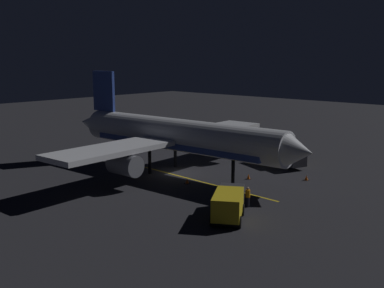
% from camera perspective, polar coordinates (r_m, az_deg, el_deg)
% --- Properties ---
extents(ground_plane, '(180.00, 180.00, 0.20)m').
position_cam_1_polar(ground_plane, '(50.55, -1.68, -3.73)').
color(ground_plane, '#242429').
extents(apron_guide_stripe, '(1.15, 19.19, 0.01)m').
position_cam_1_polar(apron_guide_stripe, '(47.22, 1.02, -4.63)').
color(apron_guide_stripe, gold).
rests_on(apron_guide_stripe, ground_plane).
extents(airliner, '(29.98, 32.34, 10.82)m').
position_cam_1_polar(airliner, '(50.06, -2.20, 0.97)').
color(airliner, white).
rests_on(airliner, ground_plane).
extents(baggage_truck, '(6.13, 4.85, 2.19)m').
position_cam_1_polar(baggage_truck, '(36.60, 4.56, -7.33)').
color(baggage_truck, gold).
rests_on(baggage_truck, ground_plane).
extents(catering_truck, '(4.26, 6.78, 2.39)m').
position_cam_1_polar(catering_truck, '(55.04, 10.88, -1.30)').
color(catering_truck, gold).
rests_on(catering_truck, ground_plane).
extents(ground_crew_worker, '(0.40, 0.40, 1.74)m').
position_cam_1_polar(ground_crew_worker, '(39.38, 6.88, -6.49)').
color(ground_crew_worker, black).
rests_on(ground_crew_worker, ground_plane).
extents(traffic_cone_near_left, '(0.50, 0.50, 0.55)m').
position_cam_1_polar(traffic_cone_near_left, '(46.39, -0.61, -4.60)').
color(traffic_cone_near_left, '#EA590F').
rests_on(traffic_cone_near_left, ground_plane).
extents(traffic_cone_near_right, '(0.50, 0.50, 0.55)m').
position_cam_1_polar(traffic_cone_near_right, '(48.37, 6.99, -4.04)').
color(traffic_cone_near_right, '#EA590F').
rests_on(traffic_cone_near_right, ground_plane).
extents(traffic_cone_under_wing, '(0.50, 0.50, 0.55)m').
position_cam_1_polar(traffic_cone_under_wing, '(43.87, 6.24, -5.56)').
color(traffic_cone_under_wing, '#EA590F').
rests_on(traffic_cone_under_wing, ground_plane).
extents(traffic_cone_far, '(0.50, 0.50, 0.55)m').
position_cam_1_polar(traffic_cone_far, '(49.03, 13.92, -4.08)').
color(traffic_cone_far, '#EA590F').
rests_on(traffic_cone_far, ground_plane).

